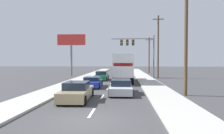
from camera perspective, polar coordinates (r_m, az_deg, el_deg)
ground_plane at (r=34.64m, az=0.76°, el=-2.99°), size 140.00×140.00×0.00m
sidewalk_right at (r=29.76m, az=9.72°, el=-3.65°), size 2.70×80.00×0.14m
sidewalk_left at (r=30.36m, az=-9.04°, el=-3.54°), size 2.70×80.00×0.14m
lane_markings at (r=31.10m, az=0.41°, el=-3.52°), size 0.14×52.00×0.01m
car_green at (r=30.17m, az=-2.91°, el=-2.53°), size 1.86×4.41×1.33m
car_blue at (r=22.12m, az=-5.54°, el=-4.30°), size 2.01×4.29×1.14m
car_tan at (r=15.04m, az=-9.88°, el=-6.88°), size 2.06×4.68×1.33m
box_truck at (r=26.95m, az=3.09°, el=0.11°), size 2.71×9.03×3.65m
car_silver at (r=17.69m, az=2.55°, el=-5.67°), size 1.97×4.70×1.23m
traffic_signal_mast at (r=34.82m, az=6.38°, el=6.00°), size 7.25×0.69×7.21m
utility_pole_near at (r=17.72m, az=20.08°, el=7.84°), size 1.80×0.28×9.25m
utility_pole_mid at (r=34.05m, az=12.83°, el=5.74°), size 1.80×0.28×10.23m
utility_pole_far at (r=47.87m, az=10.37°, el=3.44°), size 1.80×0.28×8.33m
roadside_billboard at (r=39.39m, az=-11.36°, el=6.06°), size 5.38×0.36×7.87m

